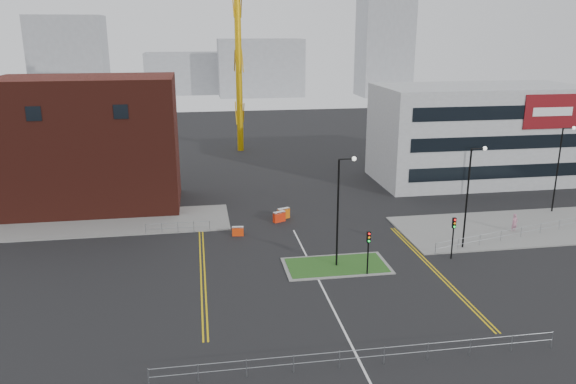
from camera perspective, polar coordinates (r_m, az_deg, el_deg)
name	(u,v)px	position (r m, az deg, el deg)	size (l,w,h in m)	color
ground	(336,315)	(39.17, 4.94, -12.38)	(200.00, 200.00, 0.00)	black
pavement_left	(87,224)	(59.39, -19.72, -3.06)	(28.00, 8.00, 0.12)	slate
pavement_right	(520,228)	(59.41, 22.54, -3.36)	(24.00, 10.00, 0.12)	slate
island_kerb	(336,266)	(46.56, 4.93, -7.48)	(8.60, 4.60, 0.08)	slate
grass_island	(336,266)	(46.55, 4.93, -7.46)	(8.00, 4.00, 0.12)	#24551C
brick_building	(62,146)	(63.99, -22.01, 4.36)	(24.20, 10.07, 14.24)	#481912
office_block	(476,134)	(75.02, 18.57, 5.64)	(25.00, 12.20, 12.00)	#A1A3A5
streetlamp_island	(341,203)	(44.73, 5.37, -1.14)	(1.46, 0.36, 9.18)	black
streetlamp_right_near	(470,190)	(50.77, 18.02, 0.23)	(1.46, 0.36, 9.18)	black
streetlamp_right_far	(560,163)	(64.61, 25.93, 2.70)	(1.46, 0.36, 9.18)	black
traffic_light_island	(368,245)	(44.32, 8.17, -5.31)	(0.28, 0.33, 3.65)	black
traffic_light_right	(454,230)	(48.93, 16.47, -3.73)	(0.28, 0.33, 3.65)	black
railing_front	(362,354)	(33.80, 7.54, -15.98)	(24.05, 0.05, 1.10)	gray
railing_left	(178,226)	(54.36, -11.13, -3.39)	(6.05, 0.05, 1.10)	gray
railing_right	(521,230)	(56.42, 22.62, -3.60)	(19.05, 5.05, 1.10)	gray
centre_line	(330,302)	(40.88, 4.24, -11.06)	(0.15, 30.00, 0.01)	silver
yellow_left_a	(201,265)	(47.13, -8.87, -7.36)	(0.12, 24.00, 0.01)	gold
yellow_left_b	(204,265)	(47.13, -8.50, -7.35)	(0.12, 24.00, 0.01)	gold
yellow_right_a	(433,270)	(47.18, 14.48, -7.68)	(0.12, 20.00, 0.01)	gold
yellow_right_b	(436,270)	(47.30, 14.82, -7.65)	(0.12, 20.00, 0.01)	gold
skyline_a	(69,60)	(156.59, -21.32, 12.35)	(18.00, 12.00, 22.00)	gray
skyline_b	(260,68)	(164.68, -2.82, 12.50)	(24.00, 12.00, 16.00)	gray
skyline_c	(384,46)	(167.21, 9.76, 14.41)	(14.00, 12.00, 28.00)	gray
skyline_d	(197,73)	(173.72, -9.23, 11.85)	(30.00, 12.00, 12.00)	gray
pedestrian	(515,223)	(57.76, 22.03, -2.94)	(0.67, 0.44, 1.84)	#BA7890
barrier_left	(238,231)	(53.01, -5.12, -3.94)	(1.09, 0.45, 0.90)	red
barrier_mid	(283,213)	(57.48, -0.46, -2.14)	(1.37, 0.92, 1.09)	orange
barrier_right	(279,216)	(56.52, -0.90, -2.48)	(1.33, 0.90, 1.06)	red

